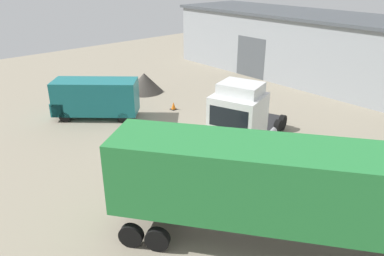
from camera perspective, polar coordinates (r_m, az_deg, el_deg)
ground_plane at (r=21.15m, az=-0.75°, el=-3.18°), size 60.00×60.00×0.00m
warehouse_building at (r=33.87m, az=22.99°, el=10.43°), size 34.29×7.89×5.69m
tractor_unit_white at (r=20.28m, az=7.52°, el=1.25°), size 4.33×6.70×4.00m
container_trailer_green at (r=13.29m, az=13.06°, el=-8.54°), size 11.03×9.04×4.07m
delivery_van_teal at (r=25.83m, az=-14.74°, el=4.51°), size 5.24×5.45×2.60m
gravel_pile at (r=30.73m, az=-7.26°, el=6.89°), size 2.97×2.97×1.56m
oil_drum at (r=21.46m, az=-5.38°, el=-1.56°), size 0.58×0.58×0.88m
traffic_cone at (r=26.82m, az=-2.84°, el=3.36°), size 0.40×0.40×0.55m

